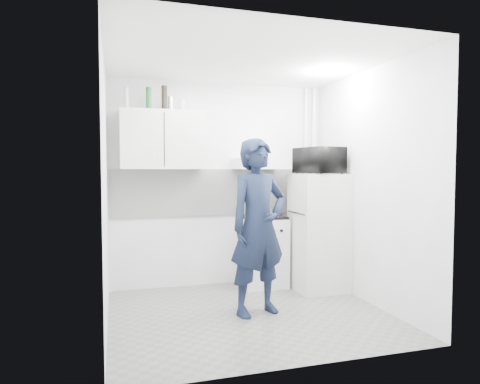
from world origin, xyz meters
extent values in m
plane|color=#585858|center=(0.00, 0.00, 0.00)|extent=(2.80, 2.80, 0.00)
plane|color=white|center=(0.00, 0.00, 2.60)|extent=(2.80, 2.80, 0.00)
plane|color=white|center=(0.00, 1.25, 1.30)|extent=(2.80, 0.00, 2.80)
plane|color=white|center=(-1.40, 0.00, 1.30)|extent=(0.00, 2.60, 2.60)
plane|color=white|center=(1.40, 0.00, 1.30)|extent=(0.00, 2.60, 2.60)
imported|color=black|center=(0.10, -0.01, 0.91)|extent=(0.75, 0.60, 1.81)
cube|color=white|center=(0.50, 1.00, 0.44)|extent=(0.55, 0.55, 0.87)
cube|color=silver|center=(1.10, 0.61, 0.72)|extent=(0.60, 0.60, 1.44)
cube|color=black|center=(0.50, 1.00, 0.89)|extent=(0.52, 0.52, 0.03)
cylinder|color=silver|center=(0.55, 1.00, 0.96)|extent=(0.19, 0.19, 0.10)
imported|color=black|center=(1.10, 0.61, 1.60)|extent=(0.66, 0.51, 0.32)
cylinder|color=#B2B7BC|center=(-1.17, 1.07, 2.33)|extent=(0.06, 0.06, 0.26)
cylinder|color=#144C1E|center=(-0.91, 1.07, 2.34)|extent=(0.07, 0.07, 0.27)
cylinder|color=black|center=(-0.73, 1.07, 2.35)|extent=(0.07, 0.07, 0.30)
cylinder|color=silver|center=(-0.65, 1.07, 2.29)|extent=(0.07, 0.07, 0.17)
cylinder|color=#B2B7BC|center=(-0.52, 1.07, 2.27)|extent=(0.07, 0.07, 0.14)
cube|color=silver|center=(-0.75, 1.07, 1.85)|extent=(1.00, 0.35, 0.70)
cube|color=white|center=(0.45, 1.00, 1.57)|extent=(0.60, 0.50, 0.14)
cube|color=white|center=(0.00, 1.24, 1.20)|extent=(2.74, 0.03, 0.60)
cylinder|color=white|center=(1.30, 1.17, 1.30)|extent=(0.05, 0.05, 2.60)
cylinder|color=white|center=(1.18, 1.17, 1.30)|extent=(0.04, 0.04, 2.60)
cylinder|color=white|center=(1.00, 0.20, 2.57)|extent=(0.10, 0.10, 0.02)
camera|label=1|loc=(-1.32, -4.15, 1.49)|focal=32.00mm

